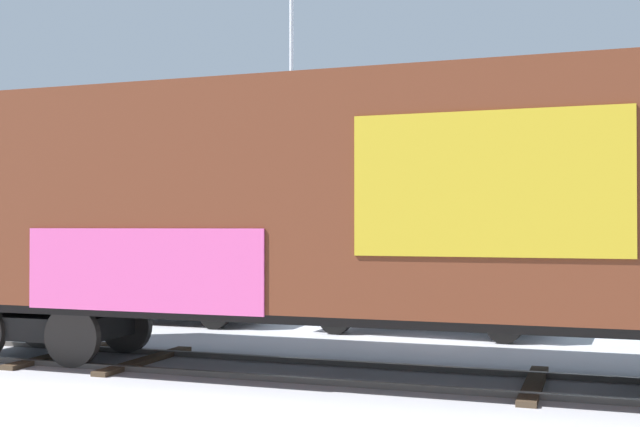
{
  "coord_description": "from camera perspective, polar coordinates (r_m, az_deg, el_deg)",
  "views": [
    {
      "loc": [
        3.53,
        -10.85,
        2.11
      ],
      "look_at": [
        -0.44,
        1.67,
        2.3
      ],
      "focal_mm": 44.99,
      "sensor_mm": 36.0,
      "label": 1
    }
  ],
  "objects": [
    {
      "name": "track",
      "position": [
        11.25,
        6.0,
        -11.45
      ],
      "size": [
        60.02,
        3.31,
        0.08
      ],
      "color": "#4C4742",
      "rests_on": "ground_plane"
    },
    {
      "name": "parked_car_white",
      "position": [
        15.91,
        7.54,
        -5.4
      ],
      "size": [
        4.9,
        2.22,
        1.67
      ],
      "color": "silver",
      "rests_on": "ground_plane"
    },
    {
      "name": "freight_car",
      "position": [
        11.22,
        2.82,
        0.77
      ],
      "size": [
        14.41,
        3.45,
        4.26
      ],
      "color": "#5B2B19",
      "rests_on": "ground_plane"
    },
    {
      "name": "hillside",
      "position": [
        87.75,
        15.27,
        1.83
      ],
      "size": [
        111.91,
        42.84,
        17.08
      ],
      "color": "silver",
      "rests_on": "ground_plane"
    },
    {
      "name": "parked_car_black",
      "position": [
        17.95,
        -10.97,
        -4.75
      ],
      "size": [
        4.66,
        1.9,
        1.75
      ],
      "color": "black",
      "rests_on": "ground_plane"
    },
    {
      "name": "ground_plane",
      "position": [
        11.6,
        -0.45,
        -11.32
      ],
      "size": [
        260.0,
        260.0,
        0.0
      ],
      "primitive_type": "plane",
      "color": "#B2B5BC"
    },
    {
      "name": "flagpole",
      "position": [
        23.56,
        -2.27,
        8.91
      ],
      "size": [
        0.4,
        1.25,
        10.11
      ],
      "color": "silver",
      "rests_on": "ground_plane"
    }
  ]
}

